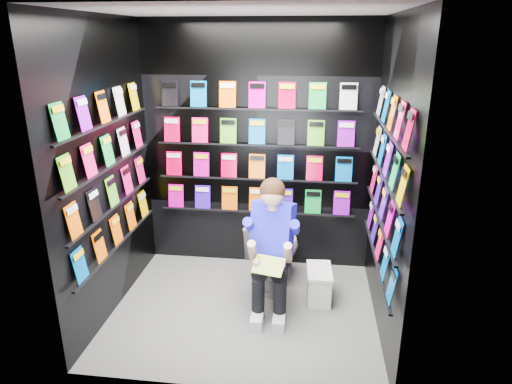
# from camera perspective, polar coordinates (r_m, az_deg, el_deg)

# --- Properties ---
(floor) EXTENTS (2.40, 2.40, 0.00)m
(floor) POSITION_cam_1_polar(r_m,az_deg,el_deg) (4.39, -1.50, -14.53)
(floor) COLOR slate
(floor) RESTS_ON ground
(ceiling) EXTENTS (2.40, 2.40, 0.00)m
(ceiling) POSITION_cam_1_polar(r_m,az_deg,el_deg) (3.66, -1.88, 21.75)
(ceiling) COLOR white
(ceiling) RESTS_ON floor
(wall_back) EXTENTS (2.40, 0.04, 2.60)m
(wall_back) POSITION_cam_1_polar(r_m,az_deg,el_deg) (4.78, 0.18, 5.41)
(wall_back) COLOR black
(wall_back) RESTS_ON floor
(wall_front) EXTENTS (2.40, 0.04, 2.60)m
(wall_front) POSITION_cam_1_polar(r_m,az_deg,el_deg) (2.90, -4.71, -3.83)
(wall_front) COLOR black
(wall_front) RESTS_ON floor
(wall_left) EXTENTS (0.04, 2.00, 2.60)m
(wall_left) POSITION_cam_1_polar(r_m,az_deg,el_deg) (4.18, -18.17, 2.44)
(wall_left) COLOR black
(wall_left) RESTS_ON floor
(wall_right) EXTENTS (0.04, 2.00, 2.60)m
(wall_right) POSITION_cam_1_polar(r_m,az_deg,el_deg) (3.84, 16.34, 1.19)
(wall_right) COLOR black
(wall_right) RESTS_ON floor
(comics_back) EXTENTS (2.10, 0.06, 1.37)m
(comics_back) POSITION_cam_1_polar(r_m,az_deg,el_deg) (4.75, 0.13, 5.39)
(comics_back) COLOR #F51069
(comics_back) RESTS_ON wall_back
(comics_left) EXTENTS (0.06, 1.70, 1.37)m
(comics_left) POSITION_cam_1_polar(r_m,az_deg,el_deg) (4.17, -17.80, 2.50)
(comics_left) COLOR #F51069
(comics_left) RESTS_ON wall_left
(comics_right) EXTENTS (0.06, 1.70, 1.37)m
(comics_right) POSITION_cam_1_polar(r_m,az_deg,el_deg) (3.83, 15.90, 1.28)
(comics_right) COLOR #F51069
(comics_right) RESTS_ON wall_right
(toilet) EXTENTS (0.58, 0.83, 0.73)m
(toilet) POSITION_cam_1_polar(r_m,az_deg,el_deg) (4.65, 2.48, -7.27)
(toilet) COLOR white
(toilet) RESTS_ON floor
(longbox) EXTENTS (0.23, 0.40, 0.29)m
(longbox) POSITION_cam_1_polar(r_m,az_deg,el_deg) (4.51, 7.84, -11.53)
(longbox) COLOR silver
(longbox) RESTS_ON floor
(longbox_lid) EXTENTS (0.25, 0.42, 0.03)m
(longbox_lid) POSITION_cam_1_polar(r_m,az_deg,el_deg) (4.44, 7.93, -9.75)
(longbox_lid) COLOR silver
(longbox_lid) RESTS_ON longbox
(reader) EXTENTS (0.66, 0.83, 1.35)m
(reader) POSITION_cam_1_polar(r_m,az_deg,el_deg) (4.14, 2.10, -4.73)
(reader) COLOR #2E2BD1
(reader) RESTS_ON toilet
(held_comic) EXTENTS (0.29, 0.21, 0.11)m
(held_comic) POSITION_cam_1_polar(r_m,az_deg,el_deg) (3.90, 1.59, -9.18)
(held_comic) COLOR green
(held_comic) RESTS_ON reader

